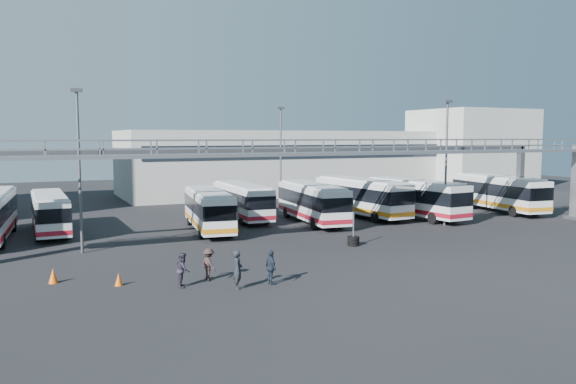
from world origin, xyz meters
name	(u,v)px	position (x,y,z in m)	size (l,w,h in m)	color
ground	(368,254)	(0.00, 0.00, 0.00)	(140.00, 140.00, 0.00)	black
gantry	(323,162)	(0.00, 5.87, 5.51)	(51.40, 5.15, 7.10)	gray
warehouse	(286,162)	(12.00, 38.00, 4.00)	(42.00, 14.00, 8.00)	#9E9E99
building_right	(471,149)	(38.00, 32.00, 5.50)	(14.00, 12.00, 11.00)	#B2B2AD
light_pole_left	(79,162)	(-16.00, 8.00, 5.73)	(0.70, 0.35, 10.21)	#4C4F54
light_pole_mid	(446,156)	(12.00, 7.00, 5.73)	(0.70, 0.35, 10.21)	#4C4F54
light_pole_back	(281,152)	(4.00, 22.00, 5.73)	(0.70, 0.35, 10.21)	#4C4F54
bus_1	(50,211)	(-17.52, 16.54, 1.68)	(2.48, 10.04, 3.04)	silver
bus_3	(208,208)	(-6.35, 12.66, 1.75)	(3.83, 10.67, 3.17)	silver
bus_4	(242,200)	(-1.91, 17.20, 1.75)	(2.82, 10.48, 3.16)	silver
bus_5	(312,201)	(2.78, 12.88, 1.84)	(3.78, 11.16, 3.32)	silver
bus_6	(361,196)	(8.52, 14.21, 1.92)	(3.52, 11.60, 3.47)	silver
bus_7	(414,197)	(12.47, 11.61, 1.90)	(3.47, 11.45, 3.43)	silver
bus_9	(499,192)	(22.66, 11.69, 1.92)	(4.08, 11.69, 3.48)	silver
pedestrian_a	(238,270)	(-10.01, -4.07, 0.94)	(0.69, 0.45, 1.88)	black
pedestrian_b	(183,270)	(-12.27, -2.53, 0.84)	(0.81, 0.63, 1.67)	#282331
pedestrian_c	(209,264)	(-10.76, -1.83, 0.81)	(1.05, 0.61, 1.63)	#2E201F
pedestrian_d	(271,267)	(-8.25, -3.98, 0.86)	(1.01, 0.42, 1.72)	#1A2630
cone_left	(53,276)	(-17.98, 0.86, 0.37)	(0.47, 0.47, 0.74)	#D8530C
cone_right	(119,279)	(-15.10, -1.01, 0.31)	(0.39, 0.39, 0.62)	#D8530C
tire_stack	(353,240)	(0.68, 2.81, 0.38)	(0.79, 0.79, 2.26)	black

